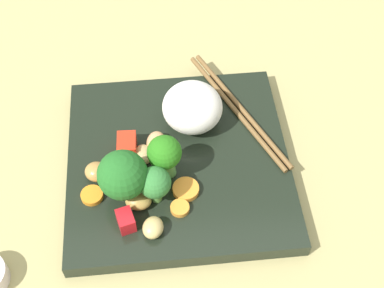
{
  "coord_description": "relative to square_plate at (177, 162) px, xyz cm",
  "views": [
    {
      "loc": [
        -36.15,
        -0.11,
        52.36
      ],
      "look_at": [
        0.35,
        -1.76,
        3.97
      ],
      "focal_mm": 49.55,
      "sensor_mm": 36.0,
      "label": 1
    }
  ],
  "objects": [
    {
      "name": "ground_plane",
      "position": [
        0.0,
        0.0,
        -1.98
      ],
      "size": [
        110.0,
        110.0,
        2.0
      ],
      "primitive_type": "cube",
      "color": "tan"
    },
    {
      "name": "square_plate",
      "position": [
        0.0,
        0.0,
        0.0
      ],
      "size": [
        27.09,
        27.09,
        1.97
      ],
      "primitive_type": "cube",
      "rotation": [
        0.0,
        0.0,
        0.05
      ],
      "color": "black",
      "rests_on": "ground_plane"
    },
    {
      "name": "rice_mound",
      "position": [
        5.23,
        -1.92,
        3.78
      ],
      "size": [
        10.17,
        10.17,
        5.58
      ],
      "primitive_type": "ellipsoid",
      "rotation": [
        0.0,
        0.0,
        2.3
      ],
      "color": "white",
      "rests_on": "square_plate"
    },
    {
      "name": "broccoli_floret_0",
      "position": [
        -4.95,
        5.9,
        4.96
      ],
      "size": [
        5.43,
        5.43,
        6.87
      ],
      "color": "#7EB155",
      "rests_on": "square_plate"
    },
    {
      "name": "broccoli_floret_1",
      "position": [
        -2.33,
        1.43,
        4.92
      ],
      "size": [
        3.83,
        3.83,
        6.28
      ],
      "color": "#5DA04A",
      "rests_on": "square_plate"
    },
    {
      "name": "broccoli_floret_2",
      "position": [
        -5.44,
        2.57,
        3.99
      ],
      "size": [
        3.56,
        3.56,
        4.92
      ],
      "color": "#61A348",
      "rests_on": "square_plate"
    },
    {
      "name": "carrot_slice_0",
      "position": [
        -4.69,
        -0.73,
        1.33
      ],
      "size": [
        3.15,
        3.15,
        0.69
      ],
      "primitive_type": "cylinder",
      "rotation": [
        0.0,
        0.0,
        4.65
      ],
      "color": "orange",
      "rests_on": "square_plate"
    },
    {
      "name": "carrot_slice_1",
      "position": [
        -4.98,
        9.66,
        1.29
      ],
      "size": [
        2.6,
        2.6,
        0.6
      ],
      "primitive_type": "cylinder",
      "rotation": [
        0.0,
        0.0,
        3.09
      ],
      "color": "orange",
      "rests_on": "square_plate"
    },
    {
      "name": "carrot_slice_2",
      "position": [
        -3.88,
        3.97,
        1.32
      ],
      "size": [
        3.35,
        3.35,
        0.67
      ],
      "primitive_type": "cylinder",
      "rotation": [
        0.0,
        0.0,
        3.62
      ],
      "color": "orange",
      "rests_on": "square_plate"
    },
    {
      "name": "carrot_slice_3",
      "position": [
        -7.03,
        0.39,
        1.29
      ],
      "size": [
        2.16,
        2.16,
        0.61
      ],
      "primitive_type": "cylinder",
      "rotation": [
        0.0,
        0.0,
        6.25
      ],
      "color": "orange",
      "rests_on": "square_plate"
    },
    {
      "name": "pepper_chunk_0",
      "position": [
        -1.07,
        5.97,
        1.74
      ],
      "size": [
        2.21,
        2.39,
        1.51
      ],
      "primitive_type": "cube",
      "rotation": [
        0.0,
        0.0,
        1.69
      ],
      "color": "red",
      "rests_on": "square_plate"
    },
    {
      "name": "pepper_chunk_1",
      "position": [
        -8.71,
        5.75,
        1.99
      ],
      "size": [
        2.65,
        2.28,
        2.02
      ],
      "primitive_type": "cube",
      "rotation": [
        0.0,
        0.0,
        3.46
      ],
      "color": "red",
      "rests_on": "square_plate"
    },
    {
      "name": "pepper_chunk_2",
      "position": [
        1.07,
        5.89,
        2.12
      ],
      "size": [
        2.89,
        2.21,
        2.26
      ],
      "primitive_type": "cube",
      "rotation": [
        0.0,
        0.0,
        0.01
      ],
      "color": "red",
      "rests_on": "square_plate"
    },
    {
      "name": "chicken_piece_0",
      "position": [
        1.67,
        2.54,
        1.85
      ],
      "size": [
        3.34,
        2.63,
        1.73
      ],
      "primitive_type": "ellipsoid",
      "rotation": [
        0.0,
        0.0,
        6.14
      ],
      "color": "tan",
      "rests_on": "square_plate"
    },
    {
      "name": "chicken_piece_1",
      "position": [
        -9.58,
        2.89,
        1.85
      ],
      "size": [
        3.03,
        2.75,
        1.73
      ],
      "primitive_type": "ellipsoid",
      "rotation": [
        0.0,
        0.0,
        6.05
      ],
      "color": "tan",
      "rests_on": "square_plate"
    },
    {
      "name": "chicken_piece_2",
      "position": [
        -0.36,
        4.02,
        1.77
      ],
      "size": [
        2.87,
        2.32,
        1.56
      ],
      "primitive_type": "ellipsoid",
      "rotation": [
        0.0,
        0.0,
        3.21
      ],
      "color": "tan",
      "rests_on": "square_plate"
    },
    {
      "name": "chicken_piece_3",
      "position": [
        -2.3,
        9.22,
        1.96
      ],
      "size": [
        3.18,
        3.34,
        1.95
      ],
      "primitive_type": "ellipsoid",
      "rotation": [
        0.0,
        0.0,
        1.27
      ],
      "color": "#B18344",
      "rests_on": "square_plate"
    },
    {
      "name": "chicken_piece_4",
      "position": [
        -6.24,
        4.48,
        1.85
      ],
      "size": [
        2.51,
        3.07,
        1.72
      ],
      "primitive_type": "ellipsoid",
      "rotation": [
        0.0,
        0.0,
        4.62
      ],
      "color": "#B28F44",
      "rests_on": "square_plate"
    },
    {
      "name": "chopstick_pair",
      "position": [
        6.81,
        -7.71,
        1.29
      ],
      "size": [
        19.46,
        11.14,
        0.62
      ],
      "rotation": [
        0.0,
        0.0,
        6.77
      ],
      "color": "brown",
      "rests_on": "square_plate"
    }
  ]
}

